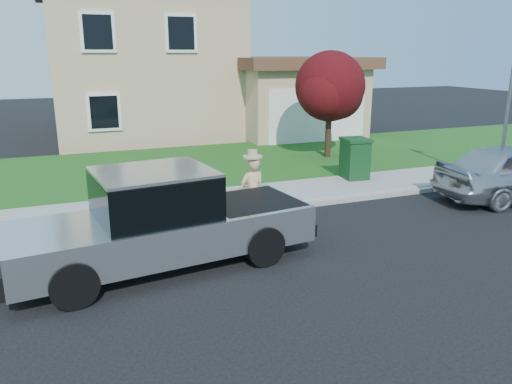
% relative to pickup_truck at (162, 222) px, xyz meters
% --- Properties ---
extents(ground, '(80.00, 80.00, 0.00)m').
position_rel_pickup_truck_xyz_m(ground, '(2.33, -0.59, -0.86)').
color(ground, black).
rests_on(ground, ground).
extents(curb, '(40.00, 0.20, 0.12)m').
position_rel_pickup_truck_xyz_m(curb, '(3.33, 2.31, -0.80)').
color(curb, gray).
rests_on(curb, ground).
extents(sidewalk, '(40.00, 2.00, 0.15)m').
position_rel_pickup_truck_xyz_m(sidewalk, '(3.33, 3.41, -0.78)').
color(sidewalk, gray).
rests_on(sidewalk, ground).
extents(lawn, '(40.00, 7.00, 0.10)m').
position_rel_pickup_truck_xyz_m(lawn, '(3.33, 7.91, -0.81)').
color(lawn, '#184D16').
rests_on(lawn, ground).
extents(house, '(14.00, 11.30, 6.85)m').
position_rel_pickup_truck_xyz_m(house, '(3.65, 15.79, 2.31)').
color(house, tan).
rests_on(house, ground).
extents(pickup_truck, '(5.79, 2.54, 1.84)m').
position_rel_pickup_truck_xyz_m(pickup_truck, '(0.00, 0.00, 0.00)').
color(pickup_truck, black).
rests_on(pickup_truck, ground).
extents(woman, '(0.65, 0.48, 1.80)m').
position_rel_pickup_truck_xyz_m(woman, '(2.30, 1.33, -0.01)').
color(woman, '#E0A77B').
rests_on(woman, ground).
extents(ornamental_tree, '(2.80, 2.53, 3.84)m').
position_rel_pickup_truck_xyz_m(ornamental_tree, '(7.70, 7.38, 1.70)').
color(ornamental_tree, black).
rests_on(ornamental_tree, lawn).
extents(trash_bin, '(0.85, 0.95, 1.23)m').
position_rel_pickup_truck_xyz_m(trash_bin, '(6.66, 3.98, -0.09)').
color(trash_bin, '#0F3917').
rests_on(trash_bin, sidewalk).
extents(street_lamp, '(0.25, 0.58, 4.45)m').
position_rel_pickup_truck_xyz_m(street_lamp, '(10.59, 2.11, 1.68)').
color(street_lamp, slate).
rests_on(street_lamp, ground).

